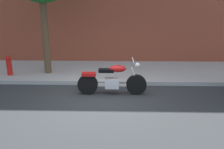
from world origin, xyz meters
TOP-DOWN VIEW (x-y plane):
  - ground_plane at (0.00, 0.00)m, footprint 60.00×60.00m
  - sidewalk at (0.00, 2.96)m, footprint 20.27×3.19m
  - motorcycle at (0.27, 0.51)m, footprint 2.20×0.70m
  - fire_hydrant at (-3.72, 2.08)m, footprint 0.20×0.20m

SIDE VIEW (x-z plane):
  - ground_plane at x=0.00m, z-range 0.00..0.00m
  - sidewalk at x=0.00m, z-range 0.00..0.14m
  - fire_hydrant at x=-3.72m, z-range 0.00..0.91m
  - motorcycle at x=0.27m, z-range -0.12..1.03m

